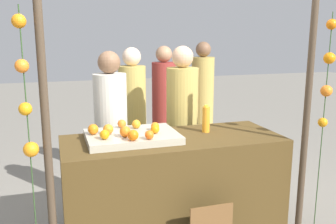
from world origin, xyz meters
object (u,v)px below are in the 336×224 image
orange_0 (133,135)px  juice_bottle (206,119)px  vendor_left (111,138)px  orange_1 (155,129)px  stall_counter (173,187)px  vendor_right (182,130)px

orange_0 → juice_bottle: size_ratio=0.34×
vendor_left → orange_0: bearing=-86.9°
orange_0 → orange_1: 0.27m
orange_1 → vendor_left: (-0.27, 0.70, -0.25)m
stall_counter → orange_0: (-0.39, -0.18, 0.56)m
vendor_left → orange_1: bearing=-69.0°
orange_0 → vendor_left: size_ratio=0.05×
stall_counter → juice_bottle: juice_bottle is taller
orange_1 → vendor_left: vendor_left is taller
vendor_left → vendor_right: vendor_right is taller
stall_counter → orange_1: (-0.17, -0.03, 0.56)m
vendor_left → vendor_right: size_ratio=0.98×
orange_1 → vendor_left: 0.79m
stall_counter → juice_bottle: (0.35, 0.10, 0.58)m
juice_bottle → vendor_right: (-0.02, 0.61, -0.25)m
orange_0 → vendor_right: vendor_right is taller
orange_0 → vendor_left: vendor_left is taller
juice_bottle → vendor_right: 0.66m
orange_1 → juice_bottle: bearing=13.5°
juice_bottle → vendor_left: size_ratio=0.15×
orange_0 → orange_1: size_ratio=1.18×
vendor_right → orange_0: bearing=-129.3°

